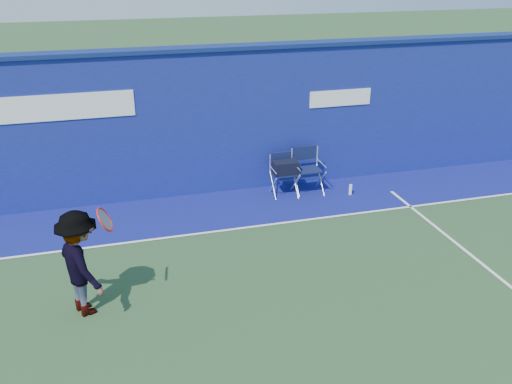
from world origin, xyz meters
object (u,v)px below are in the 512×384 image
object	(u,v)px
tennis_player	(81,263)
water_bottle	(350,190)
directors_chair_left	(285,178)
directors_chair_right	(308,179)

from	to	relation	value
tennis_player	water_bottle	bearing A→B (deg)	27.26
directors_chair_left	water_bottle	size ratio (longest dim) A/B	3.86
directors_chair_left	water_bottle	bearing A→B (deg)	-16.81
directors_chair_left	tennis_player	distance (m)	5.18
directors_chair_right	directors_chair_left	bearing A→B (deg)	174.70
directors_chair_right	water_bottle	size ratio (longest dim) A/B	4.25
directors_chair_right	tennis_player	distance (m)	5.56
directors_chair_right	water_bottle	distance (m)	0.94
water_bottle	tennis_player	world-z (taller)	tennis_player
directors_chair_left	directors_chair_right	xyz separation A→B (m)	(0.51, -0.05, -0.07)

